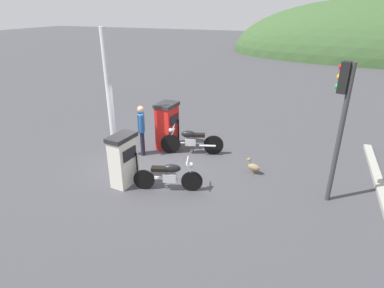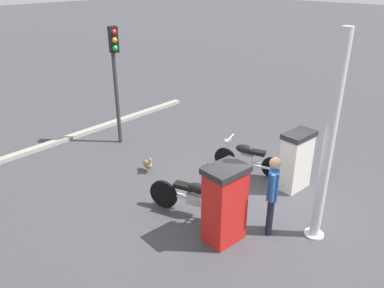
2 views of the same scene
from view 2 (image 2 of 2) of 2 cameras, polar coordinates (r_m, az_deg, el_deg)
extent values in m
plane|color=#424247|center=(8.99, 9.25, -9.23)|extent=(120.00, 120.00, 0.00)
cube|color=silver|center=(9.60, 15.33, -2.76)|extent=(0.51, 0.81, 1.38)
cube|color=black|center=(9.58, 14.37, -0.68)|extent=(0.08, 0.54, 0.32)
cube|color=#262628|center=(9.29, 15.84, 1.34)|extent=(0.56, 0.89, 0.12)
cylinder|color=black|center=(9.65, 13.08, -3.74)|extent=(0.05, 0.05, 0.89)
cube|color=red|center=(7.53, 4.91, -9.41)|extent=(0.61, 0.79, 1.52)
cube|color=black|center=(7.52, 3.40, -6.38)|extent=(0.07, 0.52, 0.32)
cube|color=#262628|center=(7.10, 5.15, -3.90)|extent=(0.67, 0.87, 0.12)
cylinder|color=black|center=(7.71, 1.91, -10.45)|extent=(0.05, 0.05, 0.99)
cylinder|color=black|center=(10.41, 4.95, -2.09)|extent=(0.58, 0.24, 0.59)
cylinder|color=black|center=(10.09, 12.01, -3.50)|extent=(0.58, 0.24, 0.59)
cube|color=silver|center=(10.20, 8.19, -2.24)|extent=(0.40, 0.30, 0.24)
cylinder|color=silver|center=(10.21, 8.44, -2.54)|extent=(0.96, 0.36, 0.05)
ellipsoid|color=black|center=(10.10, 7.90, -0.74)|extent=(0.52, 0.36, 0.24)
cube|color=black|center=(10.03, 9.74, -1.25)|extent=(0.48, 0.33, 0.10)
cylinder|color=silver|center=(10.27, 5.22, -0.64)|extent=(0.26, 0.12, 0.57)
cylinder|color=silver|center=(10.11, 5.71, 0.92)|extent=(0.21, 0.54, 0.04)
sphere|color=silver|center=(10.19, 5.16, 0.40)|extent=(0.18, 0.18, 0.14)
cylinder|color=silver|center=(10.02, 10.74, -3.47)|extent=(0.54, 0.24, 0.07)
cylinder|color=black|center=(8.18, 4.89, -9.90)|extent=(0.67, 0.27, 0.68)
cylinder|color=black|center=(8.70, -4.29, -7.54)|extent=(0.67, 0.27, 0.68)
cube|color=silver|center=(8.34, 0.46, -8.22)|extent=(0.40, 0.30, 0.24)
cylinder|color=silver|center=(8.38, 0.14, -8.43)|extent=(1.07, 0.39, 0.05)
ellipsoid|color=black|center=(8.16, 0.91, -6.68)|extent=(0.52, 0.36, 0.24)
cube|color=black|center=(8.31, -1.24, -6.33)|extent=(0.48, 0.33, 0.10)
cylinder|color=silver|center=(8.02, 4.69, -8.07)|extent=(0.26, 0.12, 0.57)
cylinder|color=silver|center=(7.88, 4.23, -5.99)|extent=(0.21, 0.54, 0.04)
sphere|color=silver|center=(7.91, 4.88, -6.89)|extent=(0.18, 0.18, 0.14)
cylinder|color=silver|center=(8.70, -2.74, -7.36)|extent=(0.54, 0.24, 0.07)
cylinder|color=#1E1E2D|center=(8.13, 11.73, -9.95)|extent=(0.18, 0.18, 0.84)
cylinder|color=#1E1E2D|center=(7.96, 11.58, -10.75)|extent=(0.18, 0.18, 0.84)
cube|color=#265999|center=(7.66, 12.12, -5.85)|extent=(0.34, 0.41, 0.62)
cylinder|color=#265999|center=(7.85, 12.30, -4.79)|extent=(0.12, 0.12, 0.59)
cylinder|color=#265999|center=(7.43, 11.97, -6.56)|extent=(0.12, 0.12, 0.59)
sphere|color=tan|center=(7.44, 12.43, -2.81)|extent=(0.31, 0.31, 0.23)
ellipsoid|color=#847051|center=(10.28, -6.70, -3.03)|extent=(0.42, 0.28, 0.22)
cylinder|color=#847051|center=(10.14, -6.38, -3.01)|extent=(0.07, 0.07, 0.15)
sphere|color=#847051|center=(10.05, -6.34, -2.31)|extent=(0.12, 0.12, 0.10)
cone|color=orange|center=(10.00, -6.18, -2.48)|extent=(0.07, 0.06, 0.04)
cone|color=#847051|center=(10.41, -7.14, -2.49)|extent=(0.09, 0.09, 0.08)
cylinder|color=orange|center=(10.37, -6.47, -3.77)|extent=(0.02, 0.02, 0.11)
cylinder|color=orange|center=(10.35, -6.85, -3.87)|extent=(0.02, 0.02, 0.11)
cylinder|color=#38383A|center=(11.65, -11.36, 8.33)|extent=(0.15, 0.15, 3.56)
cube|color=black|center=(11.21, -11.74, 15.13)|extent=(0.26, 0.29, 0.72)
sphere|color=red|center=(11.08, -11.67, 16.19)|extent=(0.19, 0.19, 0.15)
sphere|color=orange|center=(11.12, -11.57, 15.07)|extent=(0.19, 0.19, 0.15)
sphere|color=green|center=(11.15, -11.47, 13.96)|extent=(0.19, 0.19, 0.15)
cylinder|color=silver|center=(7.40, 19.90, 0.10)|extent=(0.20, 0.20, 4.15)
cylinder|color=silver|center=(8.42, 17.85, -12.73)|extent=(0.40, 0.40, 0.04)
cube|color=#9E9E93|center=(13.27, -14.51, 2.16)|extent=(0.43, 8.11, 0.12)
camera|label=1|loc=(16.68, 13.74, 23.10)|focal=29.66mm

